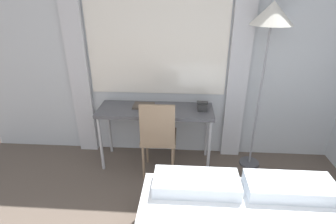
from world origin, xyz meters
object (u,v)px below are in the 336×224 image
(desk, at_px, (156,114))
(telephone, at_px, (202,106))
(standing_lamp, at_px, (271,22))
(book, at_px, (144,106))
(desk_chair, at_px, (158,134))

(desk, height_order, telephone, telephone)
(standing_lamp, xyz_separation_m, book, (-1.35, 0.03, -0.97))
(book, bearing_deg, desk_chair, -56.43)
(desk, bearing_deg, standing_lamp, 1.11)
(telephone, bearing_deg, desk_chair, -150.41)
(standing_lamp, relative_size, telephone, 12.31)
(desk_chair, xyz_separation_m, telephone, (0.50, 0.28, 0.25))
(desk_chair, bearing_deg, telephone, 28.91)
(desk, bearing_deg, book, 158.94)
(standing_lamp, xyz_separation_m, telephone, (-0.65, 0.00, -0.95))
(desk_chair, relative_size, book, 3.82)
(book, bearing_deg, desk, -21.06)
(desk, xyz_separation_m, desk_chair, (0.06, -0.25, -0.14))
(desk_chair, distance_m, book, 0.43)
(book, bearing_deg, standing_lamp, -1.47)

